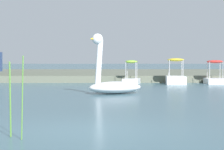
# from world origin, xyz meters

# --- Properties ---
(ground_plane) EXTENTS (446.29, 446.29, 0.00)m
(ground_plane) POSITION_xyz_m (0.00, 0.00, 0.00)
(ground_plane) COLOR #385966
(shore_bank_far) EXTENTS (155.04, 25.25, 0.47)m
(shore_bank_far) POSITION_xyz_m (0.00, 34.04, 0.24)
(shore_bank_far) COLOR #5B6051
(shore_bank_far) RESTS_ON ground_plane
(swan_boat) EXTENTS (2.87, 2.33, 2.69)m
(swan_boat) POSITION_xyz_m (0.67, 11.14, 0.47)
(swan_boat) COLOR white
(swan_boat) RESTS_ON ground_plane
(pedal_boat_lime) EXTENTS (1.30, 1.91, 1.52)m
(pedal_boat_lime) POSITION_xyz_m (1.99, 20.24, 0.42)
(pedal_boat_lime) COLOR white
(pedal_boat_lime) RESTS_ON ground_plane
(pedal_boat_yellow) EXTENTS (1.42, 2.40, 1.65)m
(pedal_boat_yellow) POSITION_xyz_m (4.81, 19.86, 0.47)
(pedal_boat_yellow) COLOR white
(pedal_boat_yellow) RESTS_ON ground_plane
(pedal_boat_red) EXTENTS (1.25, 2.11, 1.53)m
(pedal_boat_red) POSITION_xyz_m (7.40, 20.17, 0.45)
(pedal_boat_red) COLOR white
(pedal_boat_red) RESTS_ON ground_plane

